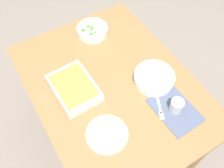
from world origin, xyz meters
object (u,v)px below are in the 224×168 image
stew_bowl (154,78)px  side_plate (107,134)px  broccoli_bowl (92,30)px  fork_on_table (160,107)px  baking_dish (74,88)px  spoon_by_stew (146,81)px  drink_cup (176,106)px

stew_bowl → side_plate: bearing=-69.5°
broccoli_bowl → fork_on_table: broccoli_bowl is taller
baking_dish → side_plate: baking_dish is taller
stew_bowl → broccoli_bowl: bearing=-167.1°
baking_dish → side_plate: bearing=4.1°
spoon_by_stew → fork_on_table: 0.19m
drink_cup → spoon_by_stew: drink_cup is taller
side_plate → broccoli_bowl: bearing=157.3°
drink_cup → side_plate: bearing=-99.5°
broccoli_bowl → spoon_by_stew: broccoli_bowl is taller
side_plate → drink_cup: bearing=80.5°
baking_dish → drink_cup: (0.40, 0.42, 0.00)m
spoon_by_stew → fork_on_table: (0.19, -0.04, -0.00)m
broccoli_bowl → baking_dish: 0.47m
drink_cup → stew_bowl: bearing=176.2°
stew_bowl → drink_cup: (0.22, -0.01, 0.01)m
stew_bowl → side_plate: (0.15, -0.41, -0.03)m
side_plate → fork_on_table: side_plate is taller
fork_on_table → broccoli_bowl: bearing=-176.4°
side_plate → spoon_by_stew: bearing=115.2°
broccoli_bowl → baking_dish: (0.36, -0.31, 0.00)m
fork_on_table → side_plate: bearing=-92.1°
drink_cup → broccoli_bowl: bearing=-171.9°
baking_dish → side_plate: size_ratio=1.39×
baking_dish → fork_on_table: size_ratio=1.83×
side_plate → spoon_by_stew: (-0.17, 0.37, -0.00)m
side_plate → fork_on_table: bearing=87.9°
spoon_by_stew → fork_on_table: bearing=-12.3°
fork_on_table → stew_bowl: bearing=154.6°
broccoli_bowl → spoon_by_stew: 0.52m
drink_cup → spoon_by_stew: (-0.24, -0.02, -0.03)m
stew_bowl → fork_on_table: 0.19m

